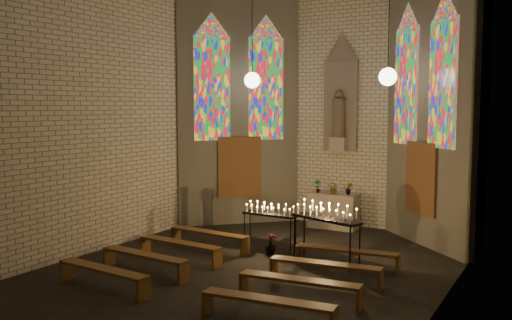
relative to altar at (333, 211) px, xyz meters
The scene contains 17 objects.
floor 5.47m from the altar, 90.00° to the right, with size 12.00×12.00×0.00m, color black.
room 3.83m from the altar, 90.00° to the right, with size 8.22×12.43×7.00m.
altar is the anchor object (origin of this frame).
flower_vase_left 0.83m from the altar, behind, with size 0.20×0.14×0.39m, color #4C723F.
flower_vase_center 0.68m from the altar, 61.89° to the right, with size 0.31×0.27×0.35m, color #4C723F.
flower_vase_right 0.81m from the altar, ahead, with size 0.19×0.15×0.34m, color #4C723F.
aisle_flower_pot 3.44m from the altar, 93.66° to the right, with size 0.27×0.27×0.48m, color #4C723F.
votive_stand_left 2.91m from the altar, 101.33° to the right, with size 1.43×0.41×1.04m.
votive_stand_right 3.75m from the altar, 70.96° to the right, with size 1.77×0.94×1.27m.
pew_left_0 4.12m from the altar, 115.57° to the right, with size 2.26×0.52×0.43m.
pew_right_0 4.12m from the altar, 64.43° to the right, with size 2.26×0.52×0.43m.
pew_left_1 5.23m from the altar, 109.88° to the right, with size 2.26×0.52×0.43m.
pew_right_1 5.23m from the altar, 70.12° to the right, with size 2.26×0.52×0.43m.
pew_left_2 6.37m from the altar, 106.21° to the right, with size 2.26×0.52×0.43m.
pew_right_2 6.37m from the altar, 73.79° to the right, with size 2.26×0.52×0.43m.
pew_left_3 7.53m from the altar, 103.66° to the right, with size 2.26×0.52×0.43m.
pew_right_3 7.53m from the altar, 76.34° to the right, with size 2.26×0.52×0.43m.
Camera 1 is at (5.94, -9.67, 3.48)m, focal length 40.00 mm.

